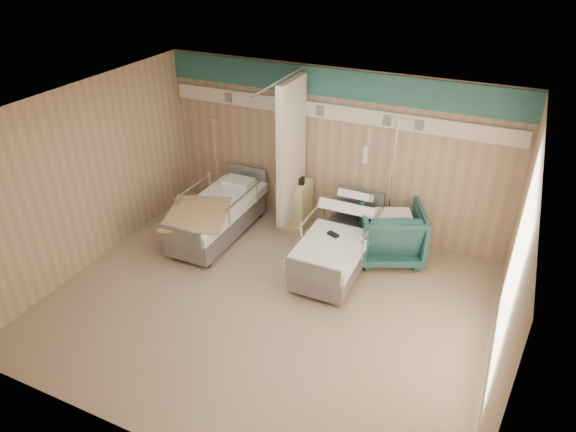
% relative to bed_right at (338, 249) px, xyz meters
% --- Properties ---
extents(ground, '(6.00, 5.00, 0.00)m').
position_rel_bed_right_xyz_m(ground, '(-0.60, -1.30, -0.32)').
color(ground, '#9C8A6C').
rests_on(ground, ground).
extents(room_walls, '(6.04, 5.04, 2.82)m').
position_rel_bed_right_xyz_m(room_walls, '(-0.63, -1.05, 1.55)').
color(room_walls, tan).
rests_on(room_walls, ground).
extents(bed_right, '(1.00, 2.16, 0.63)m').
position_rel_bed_right_xyz_m(bed_right, '(0.00, 0.00, 0.00)').
color(bed_right, white).
rests_on(bed_right, ground).
extents(bed_left, '(1.00, 2.16, 0.63)m').
position_rel_bed_right_xyz_m(bed_left, '(-2.20, 0.00, 0.00)').
color(bed_left, white).
rests_on(bed_left, ground).
extents(bedside_cabinet, '(0.50, 0.48, 0.85)m').
position_rel_bed_right_xyz_m(bedside_cabinet, '(-1.15, 0.90, 0.11)').
color(bedside_cabinet, '#E8E091').
rests_on(bedside_cabinet, ground).
extents(visitor_armchair, '(1.30, 1.32, 0.92)m').
position_rel_bed_right_xyz_m(visitor_armchair, '(0.65, 0.60, 0.14)').
color(visitor_armchair, '#204F50').
rests_on(visitor_armchair, ground).
extents(waffle_blanket, '(0.69, 0.66, 0.06)m').
position_rel_bed_right_xyz_m(waffle_blanket, '(0.68, 0.59, 0.63)').
color(waffle_blanket, white).
rests_on(waffle_blanket, visitor_armchair).
extents(iv_stand_right, '(0.40, 0.40, 2.23)m').
position_rel_bed_right_xyz_m(iv_stand_right, '(0.50, 0.97, 0.14)').
color(iv_stand_right, silver).
rests_on(iv_stand_right, ground).
extents(iv_stand_left, '(0.32, 0.32, 1.80)m').
position_rel_bed_right_xyz_m(iv_stand_left, '(-2.69, 0.86, 0.05)').
color(iv_stand_left, silver).
rests_on(iv_stand_left, ground).
extents(call_remote, '(0.20, 0.14, 0.04)m').
position_rel_bed_right_xyz_m(call_remote, '(-0.05, -0.13, 0.34)').
color(call_remote, black).
rests_on(call_remote, bed_right).
extents(tan_blanket, '(1.28, 1.43, 0.04)m').
position_rel_bed_right_xyz_m(tan_blanket, '(-2.26, -0.46, 0.34)').
color(tan_blanket, tan).
rests_on(tan_blanket, bed_left).
extents(toiletry_bag, '(0.23, 0.18, 0.11)m').
position_rel_bed_right_xyz_m(toiletry_bag, '(-1.06, 0.87, 0.59)').
color(toiletry_bag, black).
rests_on(toiletry_bag, bedside_cabinet).
extents(white_cup, '(0.12, 0.12, 0.14)m').
position_rel_bed_right_xyz_m(white_cup, '(-1.22, 1.04, 0.61)').
color(white_cup, white).
rests_on(white_cup, bedside_cabinet).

